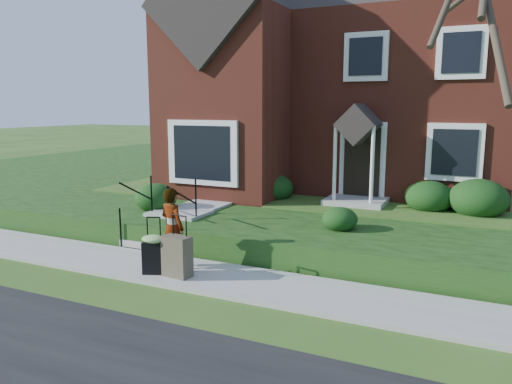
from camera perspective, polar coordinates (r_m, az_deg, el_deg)
The scene contains 10 objects.
ground at distance 9.66m, azimuth -3.84°, elevation -10.12°, with size 120.00×120.00×0.00m, color #2D5119.
sidewalk at distance 9.65m, azimuth -3.85°, elevation -9.90°, with size 60.00×1.60×0.08m, color #9E9B93.
terrace at distance 19.07m, azimuth 23.56°, elevation -0.01°, with size 44.00×20.00×0.60m, color #15360E.
walkway at distance 14.91m, azimuth -2.96°, elevation -0.46°, with size 1.20×6.00×0.06m, color #9E9B93.
main_house at distance 18.24m, azimuth 10.72°, elevation 15.89°, with size 10.40×10.20×9.40m.
front_steps at distance 12.31m, azimuth -9.91°, elevation -3.55°, with size 1.40×2.02×1.50m.
foundation_shrubs at distance 13.81m, azimuth 6.00°, elevation 0.47°, with size 9.98×4.15×1.02m.
woman at distance 10.12m, azimuth -9.54°, elevation -4.05°, with size 0.59×0.39×1.62m, color #999999.
suitcase_black at distance 9.89m, azimuth -11.62°, elevation -6.71°, with size 0.57×0.52×1.11m.
suitcase_olive at distance 9.66m, azimuth -9.00°, elevation -7.26°, with size 0.58×0.37×1.18m.
Camera 1 is at (4.43, -7.92, 3.30)m, focal length 35.00 mm.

